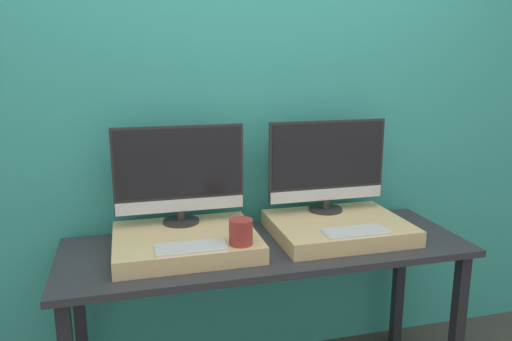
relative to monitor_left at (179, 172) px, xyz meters
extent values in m
cube|color=teal|center=(0.35, 0.20, 0.23)|extent=(8.00, 0.04, 2.60)
cube|color=#2D2D33|center=(0.35, -0.18, -0.32)|extent=(1.78, 0.62, 0.03)
cube|color=#232328|center=(1.18, -0.43, -0.70)|extent=(0.05, 0.05, 0.73)
cube|color=#232328|center=(-0.48, 0.07, -0.70)|extent=(0.05, 0.05, 0.73)
cube|color=#232328|center=(1.18, 0.07, -0.70)|extent=(0.05, 0.05, 0.73)
cube|color=#D6B77F|center=(0.00, -0.15, -0.27)|extent=(0.60, 0.49, 0.07)
cylinder|color=#282828|center=(0.00, 0.00, -0.23)|extent=(0.16, 0.16, 0.01)
cylinder|color=#282828|center=(0.00, 0.00, -0.20)|extent=(0.04, 0.04, 0.04)
cube|color=#282828|center=(0.00, 0.00, 0.01)|extent=(0.58, 0.02, 0.39)
cube|color=black|center=(0.00, -0.01, 0.04)|extent=(0.56, 0.00, 0.30)
cube|color=silver|center=(0.00, -0.01, -0.15)|extent=(0.57, 0.00, 0.06)
cube|color=silver|center=(0.00, -0.33, -0.23)|extent=(0.28, 0.12, 0.01)
cube|color=silver|center=(0.00, -0.33, -0.22)|extent=(0.27, 0.11, 0.00)
cylinder|color=#9E332D|center=(0.20, -0.33, -0.18)|extent=(0.10, 0.10, 0.10)
cube|color=#D6B77F|center=(0.71, -0.15, -0.27)|extent=(0.60, 0.49, 0.07)
cylinder|color=#282828|center=(0.71, 0.00, -0.23)|extent=(0.16, 0.16, 0.01)
cylinder|color=#282828|center=(0.71, 0.00, -0.20)|extent=(0.04, 0.04, 0.04)
cube|color=#282828|center=(0.71, 0.00, 0.01)|extent=(0.58, 0.02, 0.39)
cube|color=black|center=(0.71, -0.01, 0.04)|extent=(0.56, 0.00, 0.30)
cube|color=silver|center=(0.71, -0.01, -0.15)|extent=(0.57, 0.00, 0.06)
cube|color=silver|center=(0.71, -0.33, -0.23)|extent=(0.28, 0.12, 0.01)
cube|color=silver|center=(0.71, -0.33, -0.22)|extent=(0.27, 0.11, 0.00)
camera|label=1|loc=(-0.22, -2.17, 0.50)|focal=35.00mm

